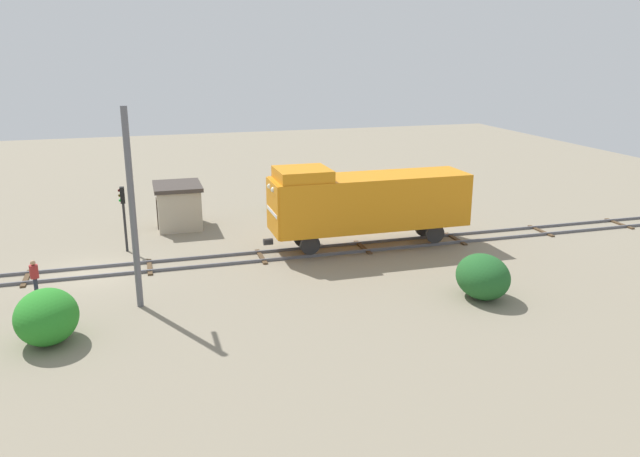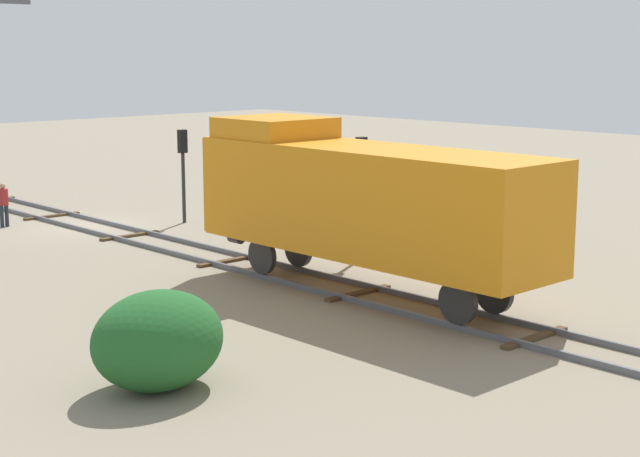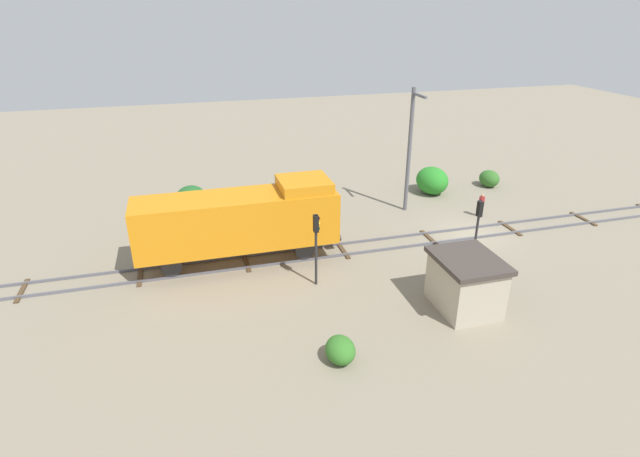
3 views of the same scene
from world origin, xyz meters
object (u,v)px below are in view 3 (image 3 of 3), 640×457
object	(u,v)px
traffic_signal_near	(478,219)
traffic_signal_mid	(316,237)
worker_near_track	(481,203)
catenary_mast	(410,148)
relay_hut	(466,283)
locomotive	(240,219)

from	to	relation	value
traffic_signal_near	traffic_signal_mid	distance (m)	9.55
traffic_signal_near	worker_near_track	bearing A→B (deg)	-35.12
catenary_mast	relay_hut	bearing A→B (deg)	168.19
worker_near_track	catenary_mast	bearing A→B (deg)	168.68
worker_near_track	catenary_mast	world-z (taller)	catenary_mast
traffic_signal_near	worker_near_track	size ratio (longest dim) A/B	2.15
traffic_signal_near	locomotive	bearing A→B (deg)	76.15
traffic_signal_mid	worker_near_track	world-z (taller)	traffic_signal_mid
locomotive	traffic_signal_mid	xyz separation A→B (m)	(-3.40, -3.43, 0.00)
catenary_mast	worker_near_track	bearing A→B (deg)	-119.32
locomotive	traffic_signal_mid	world-z (taller)	locomotive
traffic_signal_near	catenary_mast	size ratio (longest dim) A/B	0.42
worker_near_track	catenary_mast	distance (m)	6.31
locomotive	worker_near_track	bearing A→B (deg)	-81.92
traffic_signal_near	traffic_signal_mid	bearing A→B (deg)	91.20
traffic_signal_near	catenary_mast	distance (m)	8.41
traffic_signal_near	worker_near_track	xyz separation A→B (m)	(5.60, -3.94, -1.57)
traffic_signal_mid	catenary_mast	size ratio (longest dim) A/B	0.46
locomotive	catenary_mast	size ratio (longest dim) A/B	1.34
catenary_mast	relay_hut	distance (m)	13.11
catenary_mast	traffic_signal_near	bearing A→B (deg)	-175.86
locomotive	traffic_signal_mid	size ratio (longest dim) A/B	2.91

